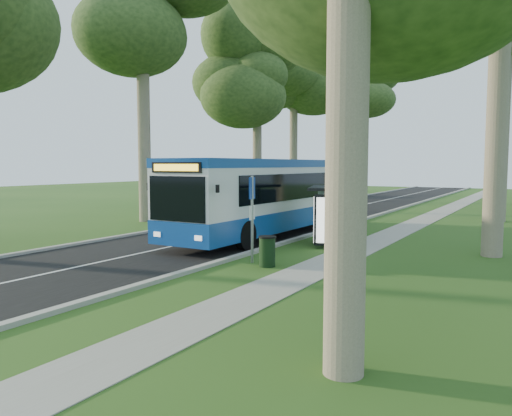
{
  "coord_description": "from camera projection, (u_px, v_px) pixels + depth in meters",
  "views": [
    {
      "loc": [
        9.09,
        -13.08,
        3.21
      ],
      "look_at": [
        -0.22,
        2.83,
        1.6
      ],
      "focal_mm": 35.0,
      "sensor_mm": 36.0,
      "label": 1
    }
  ],
  "objects": [
    {
      "name": "ground",
      "position": [
        218.0,
        264.0,
        16.1
      ],
      "size": [
        120.0,
        120.0,
        0.0
      ],
      "primitive_type": "plane",
      "color": "#274B17",
      "rests_on": "ground"
    },
    {
      "name": "tree_west_e",
      "position": [
        357.0,
        91.0,
        52.1
      ],
      "size": [
        5.2,
        5.2,
        14.68
      ],
      "color": "#7A6B56",
      "rests_on": "ground"
    },
    {
      "name": "kerb_west",
      "position": [
        217.0,
        220.0,
        28.22
      ],
      "size": [
        0.25,
        100.0,
        0.12
      ],
      "primitive_type": "cube",
      "color": "#9E9B93",
      "rests_on": "ground"
    },
    {
      "name": "litter_bin",
      "position": [
        267.0,
        251.0,
        15.69
      ],
      "size": [
        0.55,
        0.55,
        0.97
      ],
      "rotation": [
        0.0,
        0.0,
        0.3
      ],
      "color": "black",
      "rests_on": "ground"
    },
    {
      "name": "car_silver",
      "position": [
        341.0,
        189.0,
        49.41
      ],
      "size": [
        2.27,
        5.19,
        1.66
      ],
      "primitive_type": "imported",
      "rotation": [
        0.0,
        0.0,
        -0.1
      ],
      "color": "#9C9EA3",
      "rests_on": "ground"
    },
    {
      "name": "bus",
      "position": [
        269.0,
        196.0,
        22.58
      ],
      "size": [
        2.83,
        12.97,
        3.43
      ],
      "rotation": [
        0.0,
        0.0,
        -0.01
      ],
      "color": "white",
      "rests_on": "ground"
    },
    {
      "name": "centre_line",
      "position": [
        271.0,
        225.0,
        26.46
      ],
      "size": [
        0.12,
        100.0,
        0.0
      ],
      "primitive_type": "cube",
      "color": "white",
      "rests_on": "road"
    },
    {
      "name": "footpath",
      "position": [
        393.0,
        233.0,
        23.19
      ],
      "size": [
        1.5,
        100.0,
        0.02
      ],
      "primitive_type": "cube",
      "color": "gray",
      "rests_on": "ground"
    },
    {
      "name": "bus_stop_sign",
      "position": [
        252.0,
        209.0,
        16.18
      ],
      "size": [
        0.1,
        0.4,
        2.85
      ],
      "rotation": [
        0.0,
        0.0,
        0.11
      ],
      "color": "gray",
      "rests_on": "ground"
    },
    {
      "name": "tree_west_c",
      "position": [
        257.0,
        67.0,
        35.23
      ],
      "size": [
        5.2,
        5.2,
        13.58
      ],
      "color": "#7A6B56",
      "rests_on": "ground"
    },
    {
      "name": "road",
      "position": [
        271.0,
        225.0,
        26.46
      ],
      "size": [
        7.0,
        100.0,
        0.02
      ],
      "primitive_type": "cube",
      "color": "black",
      "rests_on": "ground"
    },
    {
      "name": "bus_shelter",
      "position": [
        328.0,
        205.0,
        19.67
      ],
      "size": [
        2.25,
        3.03,
        2.32
      ],
      "rotation": [
        0.0,
        0.0,
        0.33
      ],
      "color": "black",
      "rests_on": "ground"
    },
    {
      "name": "car_white",
      "position": [
        291.0,
        196.0,
        40.31
      ],
      "size": [
        1.97,
        4.09,
        1.35
      ],
      "primitive_type": "imported",
      "rotation": [
        0.0,
        0.0,
        0.1
      ],
      "color": "silver",
      "rests_on": "ground"
    },
    {
      "name": "tree_west_d",
      "position": [
        294.0,
        58.0,
        44.6
      ],
      "size": [
        5.2,
        5.2,
        17.24
      ],
      "color": "#7A6B56",
      "rests_on": "ground"
    },
    {
      "name": "kerb_east",
      "position": [
        333.0,
        228.0,
        24.69
      ],
      "size": [
        0.25,
        100.0,
        0.12
      ],
      "primitive_type": "cube",
      "color": "#9E9B93",
      "rests_on": "ground"
    }
  ]
}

